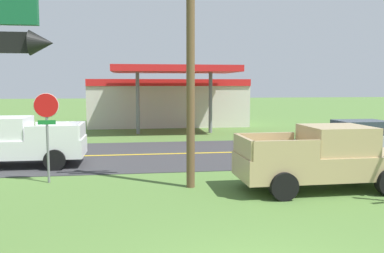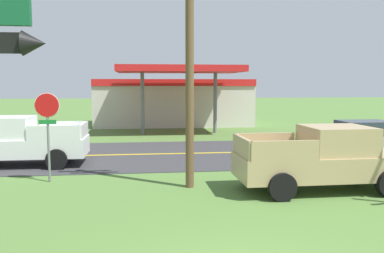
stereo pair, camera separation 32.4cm
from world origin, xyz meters
TOP-DOWN VIEW (x-y plane):
  - road_asphalt at (0.00, 13.00)m, footprint 140.00×8.00m
  - road_centre_line at (0.00, 13.00)m, footprint 126.00×0.20m
  - stop_sign at (-4.76, 8.07)m, footprint 0.80×0.08m
  - utility_pole at (-0.21, 6.84)m, footprint 1.85×0.26m
  - gas_station at (0.73, 26.73)m, footprint 12.00×11.50m
  - pickup_tan_parked_on_lawn at (3.81, 6.00)m, footprint 5.23×2.29m
  - pickup_white_on_road at (-6.59, 11.00)m, footprint 5.20×2.24m
  - car_silver_far_lane at (7.84, 11.00)m, footprint 4.20×2.00m

SIDE VIEW (x-z plane):
  - road_asphalt at x=0.00m, z-range 0.00..0.02m
  - road_centre_line at x=0.00m, z-range 0.02..0.03m
  - car_silver_far_lane at x=7.84m, z-range 0.01..1.65m
  - pickup_tan_parked_on_lawn at x=3.81m, z-range -0.02..1.94m
  - pickup_white_on_road at x=-6.59m, z-range -0.02..1.94m
  - gas_station at x=0.73m, z-range -0.26..4.14m
  - stop_sign at x=-4.76m, z-range 0.55..3.50m
  - utility_pole at x=-0.21m, z-range 0.28..8.35m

